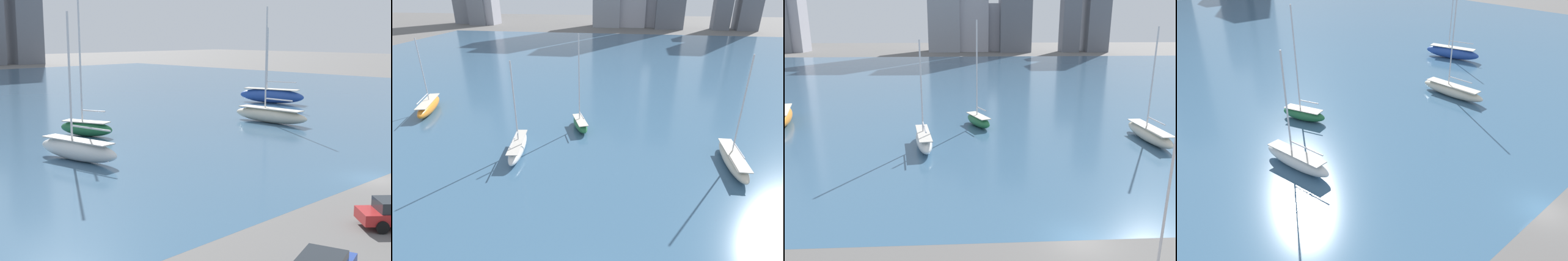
# 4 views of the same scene
# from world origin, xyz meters

# --- Properties ---
(ground_plane) EXTENTS (500.00, 500.00, 0.00)m
(ground_plane) POSITION_xyz_m (0.00, 0.00, 0.00)
(ground_plane) COLOR #605E5B
(harbor_water) EXTENTS (180.00, 140.00, 0.00)m
(harbor_water) POSITION_xyz_m (0.00, 70.00, 0.00)
(harbor_water) COLOR #385B7A
(harbor_water) RESTS_ON ground_plane
(flag_pole) EXTENTS (1.24, 0.14, 9.83)m
(flag_pole) POSITION_xyz_m (2.83, -4.61, 5.39)
(flag_pole) COLOR silver
(flag_pole) RESTS_ON ground_plane
(sailboat_green) EXTENTS (3.98, 6.34, 14.30)m
(sailboat_green) POSITION_xyz_m (-5.33, 29.26, 0.98)
(sailboat_green) COLOR #236B3D
(sailboat_green) RESTS_ON harbor_water
(sailboat_white) EXTENTS (3.18, 9.03, 12.18)m
(sailboat_white) POSITION_xyz_m (-12.09, 20.26, 1.00)
(sailboat_white) COLOR white
(sailboat_white) RESTS_ON harbor_water
(sailboat_cream) EXTENTS (2.32, 10.23, 13.53)m
(sailboat_cream) POSITION_xyz_m (15.10, 21.24, 0.97)
(sailboat_cream) COLOR beige
(sailboat_cream) RESTS_ON harbor_water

